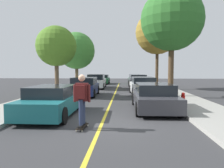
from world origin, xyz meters
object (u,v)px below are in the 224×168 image
parked_car_left_near (84,87)px  parked_car_right_near (143,86)px  parked_car_right_nearest (154,97)px  street_tree_left_near (77,51)px  parked_car_left_farthest (103,79)px  skateboard (82,126)px  parked_car_right_farthest (135,79)px  fire_hydrant (183,99)px  street_tree_right_near (157,33)px  skateboarder (82,97)px  parked_car_right_far (138,81)px  street_tree_right_nearest (172,20)px  parked_car_left_far (96,81)px  street_tree_left_nearest (56,46)px  parked_car_left_nearest (53,101)px

parked_car_left_near → parked_car_right_near: 4.64m
parked_car_right_nearest → street_tree_left_near: 12.95m
parked_car_left_farthest → skateboard: parked_car_left_farthest is taller
parked_car_right_farthest → fire_hydrant: (1.50, -19.48, -0.16)m
street_tree_right_near → skateboard: bearing=-107.5°
skateboarder → street_tree_left_near: bearing=103.6°
skateboard → skateboarder: skateboarder is taller
parked_car_right_far → parked_car_right_farthest: size_ratio=0.98×
parked_car_left_near → street_tree_right_nearest: bearing=-7.2°
parked_car_left_far → parked_car_right_far: (4.54, 0.79, -0.02)m
parked_car_right_nearest → street_tree_right_near: bearing=80.9°
parked_car_right_near → parked_car_right_far: (0.00, 6.66, 0.00)m
parked_car_left_farthest → skateboard: 22.59m
skateboarder → street_tree_right_near: bearing=72.6°
parked_car_right_nearest → street_tree_left_nearest: bearing=144.5°
street_tree_right_near → fire_hydrant: street_tree_right_near is taller
parked_car_left_nearest → parked_car_right_farthest: bearing=78.0°
parked_car_left_far → street_tree_right_near: (6.34, -1.03, 4.98)m
parked_car_left_near → fire_hydrant: (6.04, -5.13, -0.20)m
parked_car_right_nearest → skateboarder: skateboarder is taller
parked_car_left_nearest → street_tree_right_near: street_tree_right_near is taller
street_tree_right_nearest → skateboarder: 10.41m
parked_car_left_farthest → fire_hydrant: parked_car_left_farthest is taller
parked_car_left_near → parked_car_right_nearest: (4.54, -5.50, -0.04)m
parked_car_left_far → parked_car_right_nearest: (4.54, -12.30, -0.08)m
parked_car_left_nearest → street_tree_right_nearest: 10.11m
parked_car_left_far → street_tree_right_near: 8.12m
skateboarder → parked_car_left_nearest: bearing=130.3°
parked_car_left_near → parked_car_left_farthest: parked_car_left_near is taller
fire_hydrant → skateboarder: bearing=-138.1°
parked_car_left_nearest → parked_car_right_nearest: parked_car_right_nearest is taller
skateboard → street_tree_left_near: bearing=103.7°
parked_car_left_farthest → parked_car_right_far: bearing=-52.5°
parked_car_left_nearest → fire_hydrant: 6.34m
parked_car_left_far → parked_car_right_farthest: (4.54, 7.55, -0.07)m
parked_car_left_far → parked_car_right_near: parked_car_left_far is taller
parked_car_right_near → parked_car_right_farthest: parked_car_right_near is taller
parked_car_right_near → parked_car_right_farthest: 13.42m
street_tree_left_nearest → parked_car_left_far: bearing=77.0°
parked_car_right_farthest → skateboard: 23.53m
parked_car_right_farthest → street_tree_left_near: (-6.34, -9.03, 3.24)m
parked_car_right_near → street_tree_left_nearest: bearing=-163.2°
parked_car_left_near → street_tree_left_near: (-1.79, 5.32, 3.21)m
parked_car_right_near → street_tree_right_near: street_tree_right_near is taller
parked_car_left_nearest → street_tree_right_nearest: size_ratio=0.57×
parked_car_left_nearest → parked_car_right_farthest: 21.88m
street_tree_right_near → fire_hydrant: (-0.30, -10.90, -5.21)m
street_tree_left_near → skateboard: bearing=-76.3°
parked_car_left_near → street_tree_right_nearest: street_tree_right_nearest is taller
parked_car_right_far → street_tree_left_near: bearing=-160.3°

